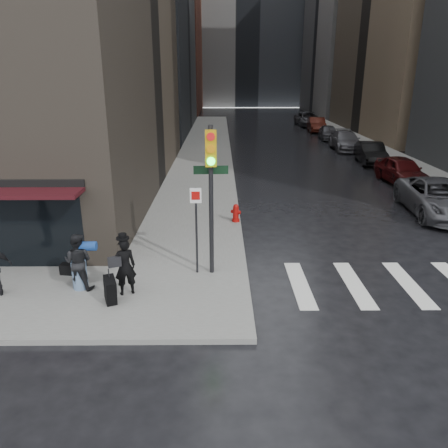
% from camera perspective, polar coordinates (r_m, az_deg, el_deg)
% --- Properties ---
extents(ground, '(140.00, 140.00, 0.00)m').
position_cam_1_polar(ground, '(12.08, -6.12, -10.05)').
color(ground, black).
rests_on(ground, ground).
extents(sidewalk_left, '(4.00, 50.00, 0.15)m').
position_cam_1_polar(sidewalk_left, '(37.97, -2.29, 10.29)').
color(sidewalk_left, slate).
rests_on(sidewalk_left, ground).
extents(sidewalk_right, '(3.00, 50.00, 0.15)m').
position_cam_1_polar(sidewalk_right, '(39.90, 17.78, 9.84)').
color(sidewalk_right, slate).
rests_on(sidewalk_right, ground).
extents(crosswalk, '(8.50, 3.00, 0.01)m').
position_cam_1_polar(crosswalk, '(14.37, 25.87, -7.02)').
color(crosswalk, silver).
rests_on(crosswalk, ground).
extents(bldg_left_far, '(22.00, 20.00, 26.00)m').
position_cam_1_polar(bldg_left_far, '(74.22, -12.61, 24.18)').
color(bldg_left_far, '#592E1E').
rests_on(bldg_left_far, ground).
extents(bldg_right_far, '(22.00, 20.00, 25.00)m').
position_cam_1_polar(bldg_right_far, '(73.16, 21.12, 23.12)').
color(bldg_right_far, slate).
rests_on(bldg_right_far, ground).
extents(bldg_distant, '(40.00, 12.00, 32.00)m').
position_cam_1_polar(bldg_distant, '(89.21, 2.91, 25.58)').
color(bldg_distant, slate).
rests_on(bldg_distant, ground).
extents(man_overcoat, '(0.89, 1.16, 1.78)m').
position_cam_1_polar(man_overcoat, '(11.99, -13.20, -5.94)').
color(man_overcoat, black).
rests_on(man_overcoat, ground).
extents(man_jeans, '(1.14, 0.74, 1.62)m').
position_cam_1_polar(man_jeans, '(12.71, -18.52, -4.64)').
color(man_jeans, black).
rests_on(man_jeans, ground).
extents(traffic_light, '(1.10, 0.50, 4.39)m').
position_cam_1_polar(traffic_light, '(12.30, -1.89, 5.54)').
color(traffic_light, black).
rests_on(traffic_light, ground).
extents(fire_hydrant, '(0.42, 0.32, 0.73)m').
position_cam_1_polar(fire_hydrant, '(17.70, 1.55, 1.36)').
color(fire_hydrant, '#950C09').
rests_on(fire_hydrant, ground).
extents(parked_car_0, '(2.94, 5.62, 1.51)m').
position_cam_1_polar(parked_car_0, '(21.10, 26.26, 3.08)').
color(parked_car_0, '#4A4A4F').
rests_on(parked_car_0, ground).
extents(parked_car_1, '(2.01, 4.46, 1.49)m').
position_cam_1_polar(parked_car_1, '(26.44, 22.18, 6.51)').
color(parked_car_1, '#3A0B0C').
rests_on(parked_car_1, ground).
extents(parked_car_2, '(1.97, 4.50, 1.44)m').
position_cam_1_polar(parked_car_2, '(31.78, 18.64, 8.78)').
color(parked_car_2, black).
rests_on(parked_car_2, ground).
extents(parked_car_3, '(2.29, 5.12, 1.46)m').
position_cam_1_polar(parked_car_3, '(37.14, 15.59, 10.45)').
color(parked_car_3, '#525157').
rests_on(parked_car_3, ground).
extents(parked_car_4, '(1.95, 4.03, 1.33)m').
position_cam_1_polar(parked_car_4, '(42.64, 13.47, 11.56)').
color(parked_car_4, '#3E3E43').
rests_on(parked_car_4, ground).
extents(parked_car_5, '(1.95, 4.63, 1.49)m').
position_cam_1_polar(parked_car_5, '(48.21, 12.00, 12.58)').
color(parked_car_5, '#3A120B').
rests_on(parked_car_5, ground).
extents(parked_car_6, '(2.73, 5.69, 1.57)m').
position_cam_1_polar(parked_car_6, '(53.84, 10.97, 13.33)').
color(parked_car_6, '#444449').
rests_on(parked_car_6, ground).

